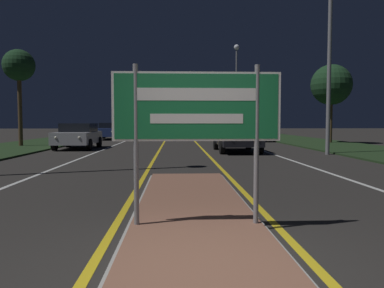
{
  "coord_description": "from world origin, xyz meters",
  "views": [
    {
      "loc": [
        -0.28,
        -3.31,
        1.5
      ],
      "look_at": [
        0.0,
        3.25,
        1.11
      ],
      "focal_mm": 35.0,
      "sensor_mm": 36.0,
      "label": 1
    }
  ],
  "objects": [
    {
      "name": "verge_right",
      "position": [
        9.5,
        20.0,
        0.04
      ],
      "size": [
        5.0,
        100.0,
        0.08
      ],
      "color": "#1E3319",
      "rests_on": "ground_plane"
    },
    {
      "name": "lane_line_white_left",
      "position": [
        -4.2,
        25.0,
        0.0
      ],
      "size": [
        0.12,
        70.0,
        0.01
      ],
      "color": "silver",
      "rests_on": "ground_plane"
    },
    {
      "name": "centre_line_yellow_left",
      "position": [
        -1.16,
        25.0,
        0.0
      ],
      "size": [
        0.12,
        70.0,
        0.01
      ],
      "color": "gold",
      "rests_on": "ground_plane"
    },
    {
      "name": "roadside_palm_left",
      "position": [
        -9.5,
        19.27,
        4.72
      ],
      "size": [
        1.84,
        1.84,
        5.66
      ],
      "color": "#4C3823",
      "rests_on": "verge_left"
    },
    {
      "name": "edge_line_white_left",
      "position": [
        -7.2,
        25.0,
        0.0
      ],
      "size": [
        0.1,
        70.0,
        0.01
      ],
      "color": "silver",
      "rests_on": "ground_plane"
    },
    {
      "name": "car_receding_1",
      "position": [
        5.68,
        25.56,
        0.74
      ],
      "size": [
        2.0,
        4.51,
        1.39
      ],
      "color": "black",
      "rests_on": "ground_plane"
    },
    {
      "name": "ground_plane",
      "position": [
        0.0,
        0.0,
        0.0
      ],
      "size": [
        160.0,
        160.0,
        0.0
      ],
      "primitive_type": "plane",
      "color": "#282623"
    },
    {
      "name": "highway_sign",
      "position": [
        0.0,
        1.75,
        1.63
      ],
      "size": [
        2.28,
        0.07,
        2.17
      ],
      "color": "gray",
      "rests_on": "median_island"
    },
    {
      "name": "lane_line_white_right",
      "position": [
        4.2,
        25.0,
        0.0
      ],
      "size": [
        0.12,
        70.0,
        0.01
      ],
      "color": "silver",
      "rests_on": "ground_plane"
    },
    {
      "name": "car_approaching_1",
      "position": [
        -5.86,
        28.71,
        0.74
      ],
      "size": [
        1.89,
        4.73,
        1.41
      ],
      "color": "navy",
      "rests_on": "ground_plane"
    },
    {
      "name": "car_receding_3",
      "position": [
        5.8,
        45.12,
        0.74
      ],
      "size": [
        1.94,
        4.3,
        1.41
      ],
      "color": "black",
      "rests_on": "ground_plane"
    },
    {
      "name": "streetlight_right_far",
      "position": [
        6.7,
        39.91,
        7.14
      ],
      "size": [
        0.63,
        0.63,
        10.36
      ],
      "color": "gray",
      "rests_on": "ground_plane"
    },
    {
      "name": "car_receding_2",
      "position": [
        2.59,
        34.08,
        0.77
      ],
      "size": [
        1.96,
        4.65,
        1.48
      ],
      "color": "navy",
      "rests_on": "ground_plane"
    },
    {
      "name": "verge_left",
      "position": [
        -9.5,
        20.0,
        0.04
      ],
      "size": [
        5.0,
        100.0,
        0.08
      ],
      "color": "#1E3319",
      "rests_on": "ground_plane"
    },
    {
      "name": "car_receding_0",
      "position": [
        2.74,
        15.23,
        0.79
      ],
      "size": [
        1.99,
        4.58,
        1.47
      ],
      "color": "black",
      "rests_on": "ground_plane"
    },
    {
      "name": "car_approaching_2",
      "position": [
        -5.61,
        37.45,
        0.79
      ],
      "size": [
        1.84,
        4.26,
        1.52
      ],
      "color": "black",
      "rests_on": "ground_plane"
    },
    {
      "name": "median_island",
      "position": [
        0.0,
        1.75,
        0.04
      ],
      "size": [
        1.94,
        10.08,
        0.1
      ],
      "color": "#999993",
      "rests_on": "ground_plane"
    },
    {
      "name": "edge_line_white_right",
      "position": [
        7.2,
        25.0,
        0.0
      ],
      "size": [
        0.1,
        70.0,
        0.01
      ],
      "color": "silver",
      "rests_on": "ground_plane"
    },
    {
      "name": "roadside_palm_right",
      "position": [
        10.28,
        21.86,
        3.99
      ],
      "size": [
        2.74,
        2.74,
        5.31
      ],
      "color": "#4C3823",
      "rests_on": "verge_right"
    },
    {
      "name": "car_approaching_0",
      "position": [
        -5.73,
        17.74,
        0.74
      ],
      "size": [
        2.02,
        4.11,
        1.41
      ],
      "color": "#B7B7BC",
      "rests_on": "ground_plane"
    },
    {
      "name": "centre_line_yellow_right",
      "position": [
        1.16,
        25.0,
        0.0
      ],
      "size": [
        0.12,
        70.0,
        0.01
      ],
      "color": "gold",
      "rests_on": "ground_plane"
    }
  ]
}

